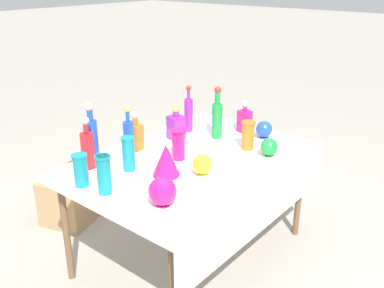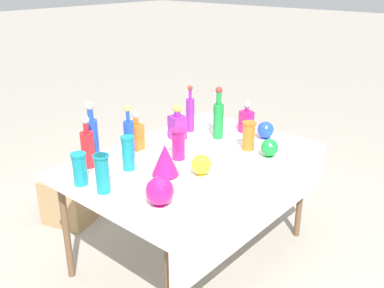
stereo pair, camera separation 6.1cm
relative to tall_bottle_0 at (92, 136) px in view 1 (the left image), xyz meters
name	(u,v)px [view 1 (the left image)]	position (x,y,z in m)	size (l,w,h in m)	color
ground_plane	(192,254)	(0.43, -0.48, -0.93)	(40.00, 40.00, 0.00)	#A0998C
display_table	(196,167)	(0.43, -0.51, -0.22)	(1.62, 1.12, 0.76)	white
tall_bottle_0	(92,136)	(0.00, 0.00, 0.00)	(0.08, 0.08, 0.39)	blue
tall_bottle_1	(129,138)	(0.17, -0.16, -0.03)	(0.07, 0.07, 0.36)	blue
tall_bottle_2	(88,147)	(-0.09, -0.07, -0.03)	(0.08, 0.08, 0.34)	red
tall_bottle_3	(217,117)	(0.83, -0.38, -0.01)	(0.07, 0.07, 0.39)	#198C38
tall_bottle_4	(189,113)	(0.81, -0.13, -0.02)	(0.06, 0.06, 0.36)	purple
square_decanter_0	(136,134)	(0.29, -0.09, -0.05)	(0.08, 0.08, 0.27)	orange
square_decanter_1	(245,119)	(1.06, -0.47, -0.06)	(0.11, 0.11, 0.25)	#C61972
square_decanter_2	(176,125)	(0.62, -0.17, -0.06)	(0.13, 0.13, 0.26)	purple
slender_vase_0	(128,153)	(0.04, -0.29, -0.05)	(0.08, 0.08, 0.22)	teal
slender_vase_1	(248,135)	(0.79, -0.68, -0.06)	(0.09, 0.09, 0.20)	orange
slender_vase_2	(104,174)	(-0.25, -0.41, -0.05)	(0.09, 0.09, 0.22)	teal
slender_vase_3	(178,143)	(0.36, -0.42, -0.06)	(0.10, 0.10, 0.21)	#C61972
slender_vase_4	(81,169)	(-0.27, -0.24, -0.06)	(0.09, 0.09, 0.19)	teal
fluted_vase_0	(166,160)	(0.13, -0.53, -0.06)	(0.17, 0.17, 0.20)	#C61972
round_bowl_0	(202,165)	(0.27, -0.68, -0.10)	(0.12, 0.12, 0.13)	yellow
round_bowl_1	(162,191)	(-0.14, -0.75, -0.08)	(0.15, 0.15, 0.16)	#C61972
round_bowl_2	(269,147)	(0.78, -0.85, -0.10)	(0.12, 0.12, 0.12)	#198C38
round_bowl_3	(264,129)	(1.04, -0.65, -0.10)	(0.12, 0.12, 0.13)	blue
price_tag_left	(289,154)	(0.85, -0.96, -0.15)	(0.06, 0.01, 0.04)	white
cardboard_box_behind_left	(70,199)	(0.16, 0.58, -0.74)	(0.47, 0.46, 0.46)	tan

